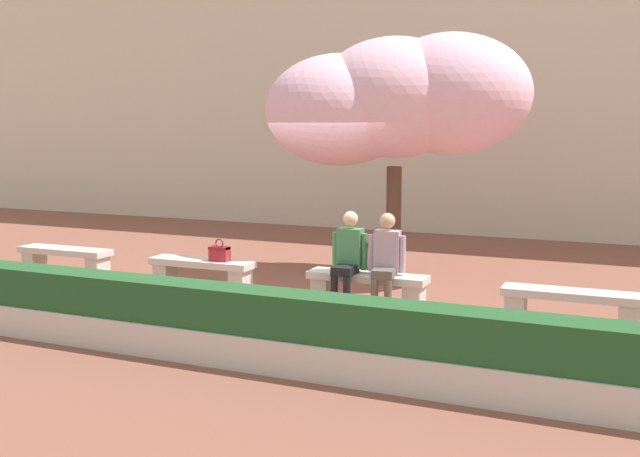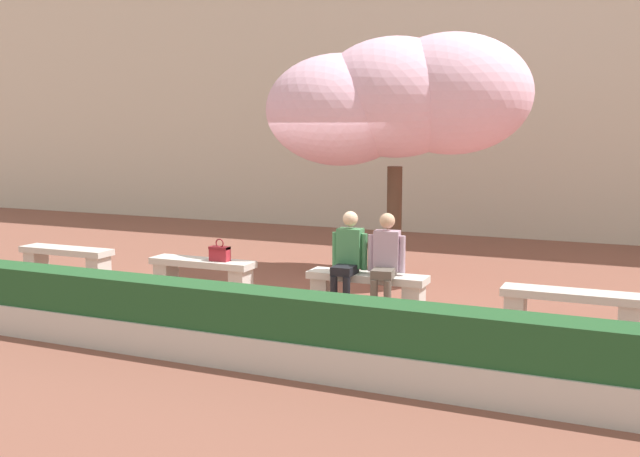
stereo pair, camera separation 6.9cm
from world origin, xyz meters
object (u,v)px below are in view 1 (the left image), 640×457
object	(u,v)px
stone_bench_near_west	(202,269)
handbag	(219,253)
person_seated_right	(386,257)
stone_bench_near_east	(571,303)
stone_bench_center	(367,284)
person_seated_left	(348,255)
stone_bench_west_end	(65,257)
cherry_tree_main	(396,101)

from	to	relation	value
stone_bench_near_west	handbag	xyz separation A→B (m)	(0.32, -0.02, 0.28)
person_seated_right	stone_bench_near_east	bearing A→B (deg)	1.27
stone_bench_center	person_seated_left	distance (m)	0.48
stone_bench_near_west	stone_bench_west_end	bearing A→B (deg)	180.00
person_seated_left	stone_bench_center	bearing A→B (deg)	11.41
stone_bench_near_east	cherry_tree_main	bearing A→B (deg)	145.54
person_seated_left	handbag	size ratio (longest dim) A/B	3.81
stone_bench_center	handbag	distance (m)	2.36
stone_bench_near_west	stone_bench_center	xyz separation A→B (m)	(2.66, 0.00, 0.00)
person_seated_left	handbag	distance (m)	2.08
stone_bench_near_east	cherry_tree_main	size ratio (longest dim) A/B	0.40
person_seated_left	cherry_tree_main	world-z (taller)	cherry_tree_main
stone_bench_near_west	person_seated_right	xyz separation A→B (m)	(2.94, -0.05, 0.40)
stone_bench_near_east	person_seated_right	world-z (taller)	person_seated_right
handbag	cherry_tree_main	bearing A→B (deg)	44.88
stone_bench_near_east	cherry_tree_main	xyz separation A→B (m)	(-2.95, 2.03, 2.55)
person_seated_left	handbag	world-z (taller)	person_seated_left
person_seated_left	person_seated_right	size ratio (longest dim) A/B	1.00
stone_bench_near_west	person_seated_left	size ratio (longest dim) A/B	1.30
stone_bench_west_end	stone_bench_near_east	size ratio (longest dim) A/B	1.00
stone_bench_near_west	person_seated_right	distance (m)	2.97
stone_bench_near_east	handbag	world-z (taller)	handbag
stone_bench_center	person_seated_left	xyz separation A→B (m)	(-0.27, -0.05, 0.40)
stone_bench_near_east	person_seated_left	xyz separation A→B (m)	(-2.93, -0.05, 0.40)
stone_bench_near_west	stone_bench_near_east	world-z (taller)	same
handbag	person_seated_left	bearing A→B (deg)	-1.05
stone_bench_west_end	person_seated_right	distance (m)	5.62
handbag	cherry_tree_main	size ratio (longest dim) A/B	0.08
stone_bench_center	handbag	xyz separation A→B (m)	(-2.34, -0.02, 0.28)
stone_bench_west_end	handbag	size ratio (longest dim) A/B	4.93
stone_bench_near_east	cherry_tree_main	distance (m)	4.40
stone_bench_near_east	person_seated_left	distance (m)	2.96
handbag	stone_bench_west_end	bearing A→B (deg)	179.70
person_seated_left	cherry_tree_main	distance (m)	2.99
stone_bench_west_end	stone_bench_center	xyz separation A→B (m)	(5.33, 0.00, 0.00)
stone_bench_west_end	stone_bench_near_west	xyz separation A→B (m)	(2.66, 0.00, 0.00)
person_seated_left	person_seated_right	bearing A→B (deg)	0.08
stone_bench_west_end	person_seated_right	size ratio (longest dim) A/B	1.30
stone_bench_near_east	person_seated_left	world-z (taller)	person_seated_left
stone_bench_west_end	stone_bench_near_east	xyz separation A→B (m)	(7.99, 0.00, 0.00)
person_seated_left	stone_bench_west_end	bearing A→B (deg)	179.39
stone_bench_near_west	person_seated_right	bearing A→B (deg)	-1.03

